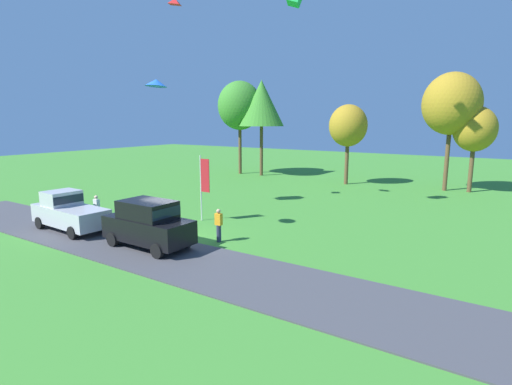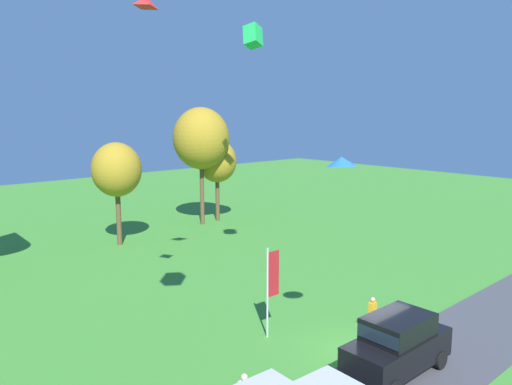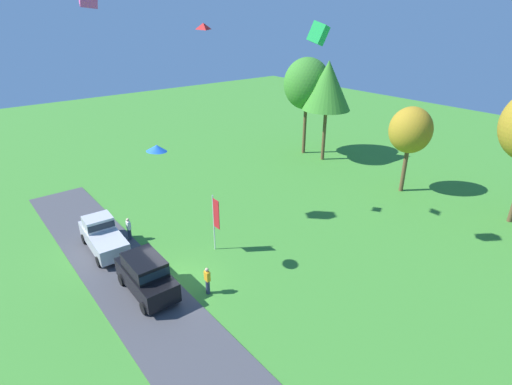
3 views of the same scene
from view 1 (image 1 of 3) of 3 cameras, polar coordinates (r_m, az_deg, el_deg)
ground_plane at (r=21.11m, az=-11.37°, el=-6.74°), size 120.00×120.00×0.00m
pavement_strip at (r=19.78m, az=-15.52°, el=-7.99°), size 36.00×4.40×0.06m
car_pickup_far_end at (r=24.58m, az=-25.22°, el=-2.44°), size 5.08×2.24×2.14m
car_suv_by_flagpole at (r=19.86m, az=-15.15°, el=-4.10°), size 4.62×2.08×2.28m
person_beside_suv at (r=20.34m, az=-5.35°, el=-4.65°), size 0.36×0.24×1.71m
person_on_lawn at (r=25.65m, az=-21.78°, el=-2.21°), size 0.36×0.24×1.71m
tree_far_left at (r=45.90m, az=-2.34°, el=12.28°), size 4.93×4.93×10.42m
tree_lone_near at (r=44.31m, az=0.79°, el=12.60°), size 4.90×4.90×10.35m
tree_left_of_center at (r=39.08m, az=13.03°, el=9.25°), size 3.58×3.58×7.56m
tree_right_of_center at (r=38.38m, az=26.16°, el=11.27°), size 4.78×4.78×10.09m
tree_far_right at (r=38.46m, az=28.80°, el=7.92°), size 3.45×3.45×7.27m
flag_banner at (r=24.32m, az=-7.48°, el=1.80°), size 0.71×0.08×4.03m
kite_diamond_trailing_tail at (r=29.73m, az=-11.49°, el=25.18°), size 0.94×0.95×0.47m
kite_delta_low_drifter at (r=21.50m, az=-14.08°, el=14.96°), size 1.33×1.34×0.44m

